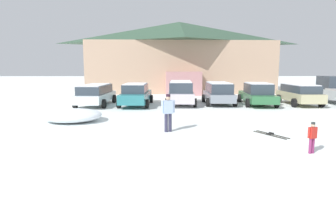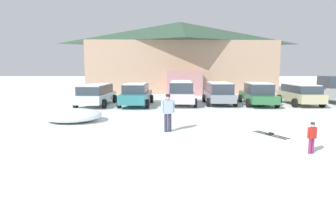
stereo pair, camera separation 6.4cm
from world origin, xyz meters
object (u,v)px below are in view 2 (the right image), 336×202
object	(u,v)px
parked_beige_suv	(300,94)
plowed_snow_pile	(72,115)
parked_green_coupe	(258,94)
parked_teal_hatchback	(136,94)
parked_white_suv	(96,94)
ski_lodge	(180,56)
parked_grey_wagon	(219,93)
skier_child_in_red_jacket	(312,136)
skier_adult_in_blue_parka	(168,111)
parked_silver_wagon	(181,92)
pair_of_skis	(270,135)

from	to	relation	value
parked_beige_suv	plowed_snow_pile	size ratio (longest dim) A/B	1.35
parked_green_coupe	plowed_snow_pile	xyz separation A→B (m)	(-11.90, -6.09, -0.52)
parked_teal_hatchback	parked_beige_suv	size ratio (longest dim) A/B	1.17
plowed_snow_pile	parked_white_suv	bearing A→B (deg)	92.99
parked_teal_hatchback	parked_green_coupe	world-z (taller)	parked_green_coupe
parked_white_suv	plowed_snow_pile	distance (m)	5.99
parked_white_suv	plowed_snow_pile	bearing A→B (deg)	-87.01
ski_lodge	parked_teal_hatchback	size ratio (longest dim) A/B	4.43
parked_grey_wagon	parked_beige_suv	bearing A→B (deg)	-3.01
skier_child_in_red_jacket	skier_adult_in_blue_parka	bearing A→B (deg)	147.54
ski_lodge	plowed_snow_pile	distance (m)	20.48
parked_white_suv	parked_silver_wagon	size ratio (longest dim) A/B	1.01
parked_beige_suv	parked_green_coupe	bearing A→B (deg)	179.60
parked_beige_suv	pair_of_skis	size ratio (longest dim) A/B	2.75
parked_silver_wagon	pair_of_skis	world-z (taller)	parked_silver_wagon
ski_lodge	skier_adult_in_blue_parka	distance (m)	21.56
parked_white_suv	parked_teal_hatchback	bearing A→B (deg)	-2.13
parked_grey_wagon	skier_child_in_red_jacket	bearing A→B (deg)	-86.39
parked_grey_wagon	parked_green_coupe	distance (m)	2.91
pair_of_skis	skier_adult_in_blue_parka	bearing A→B (deg)	172.01
parked_silver_wagon	parked_green_coupe	world-z (taller)	parked_silver_wagon
plowed_snow_pile	parked_grey_wagon	bearing A→B (deg)	35.36
skier_child_in_red_jacket	plowed_snow_pile	xyz separation A→B (m)	(-9.74, 5.26, -0.26)
parked_teal_hatchback	plowed_snow_pile	bearing A→B (deg)	-114.93
parked_green_coupe	pair_of_skis	distance (m)	9.36
parked_green_coupe	pair_of_skis	xyz separation A→B (m)	(-2.55, -8.96, -0.83)
parked_green_coupe	skier_child_in_red_jacket	size ratio (longest dim) A/B	4.67
skier_adult_in_blue_parka	parked_green_coupe	bearing A→B (deg)	50.57
ski_lodge	parked_green_coupe	world-z (taller)	ski_lodge
parked_grey_wagon	pair_of_skis	bearing A→B (deg)	-87.86
ski_lodge	parked_green_coupe	xyz separation A→B (m)	(5.27, -12.90, -3.36)
parked_green_coupe	parked_beige_suv	bearing A→B (deg)	-0.40
parked_silver_wagon	parked_beige_suv	size ratio (longest dim) A/B	1.16
parked_grey_wagon	skier_child_in_red_jacket	world-z (taller)	parked_grey_wagon
parked_grey_wagon	skier_child_in_red_jacket	xyz separation A→B (m)	(0.74, -11.65, -0.32)
parked_white_suv	parked_green_coupe	size ratio (longest dim) A/B	0.99
plowed_snow_pile	pair_of_skis	bearing A→B (deg)	-17.08
parked_white_suv	parked_grey_wagon	world-z (taller)	parked_grey_wagon
parked_green_coupe	skier_adult_in_blue_parka	xyz separation A→B (m)	(-6.87, -8.36, 0.10)
parked_beige_suv	pair_of_skis	xyz separation A→B (m)	(-5.75, -8.94, -0.84)
ski_lodge	plowed_snow_pile	size ratio (longest dim) A/B	6.97
ski_lodge	parked_teal_hatchback	world-z (taller)	ski_lodge
ski_lodge	parked_silver_wagon	bearing A→B (deg)	-92.44
parked_green_coupe	skier_adult_in_blue_parka	size ratio (longest dim) A/B	2.93
skier_adult_in_blue_parka	pair_of_skis	distance (m)	4.46
parked_beige_suv	skier_child_in_red_jacket	size ratio (longest dim) A/B	3.96
parked_green_coupe	skier_adult_in_blue_parka	bearing A→B (deg)	-129.43
parked_grey_wagon	pair_of_skis	world-z (taller)	parked_grey_wagon
parked_green_coupe	parked_beige_suv	world-z (taller)	parked_green_coupe
skier_adult_in_blue_parka	plowed_snow_pile	size ratio (longest dim) A/B	0.54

